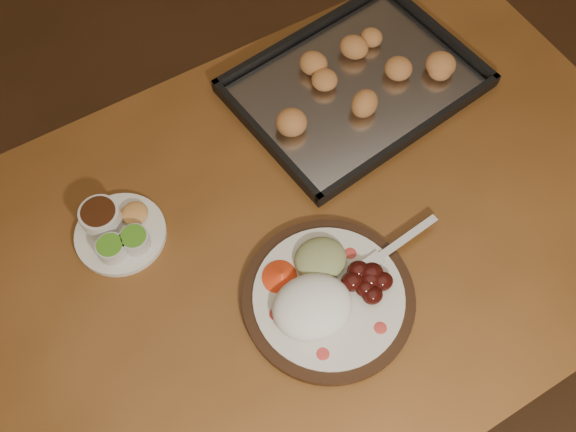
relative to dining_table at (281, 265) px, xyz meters
name	(u,v)px	position (x,y,z in m)	size (l,w,h in m)	color
ground	(377,368)	(0.24, -0.12, -0.65)	(4.00, 4.00, 0.00)	#58321E
dining_table	(281,265)	(0.00, 0.00, 0.00)	(1.64, 1.16, 0.75)	brown
dinner_plate	(325,295)	(0.03, -0.13, 0.12)	(0.39, 0.30, 0.07)	black
condiment_saucer	(116,230)	(-0.27, 0.12, 0.12)	(0.17, 0.17, 0.06)	white
baking_tray	(356,84)	(0.27, 0.28, 0.11)	(0.56, 0.48, 0.05)	black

